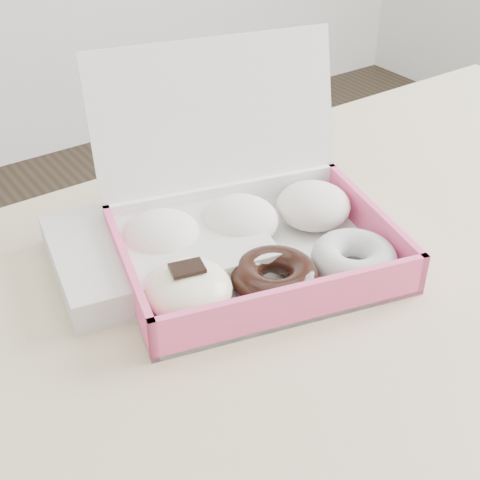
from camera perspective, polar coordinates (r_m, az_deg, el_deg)
table at (r=0.87m, az=14.27°, el=-5.82°), size 1.20×0.80×0.75m
donut_box at (r=0.77m, az=0.70°, el=0.58°), size 0.37×0.34×0.22m
newspapers at (r=0.79m, az=-7.07°, el=-0.61°), size 0.27×0.23×0.04m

